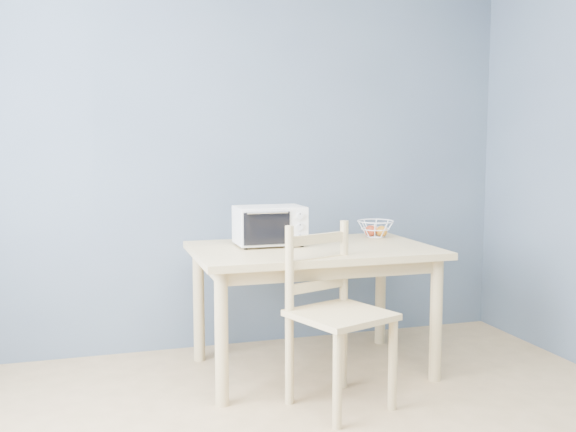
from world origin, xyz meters
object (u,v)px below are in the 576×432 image
object	(u,v)px
fruit_basket	(375,229)
dining_chair	(335,317)
toaster_oven	(267,225)
dining_table	(312,264)

from	to	relation	value
fruit_basket	dining_chair	distance (m)	1.03
toaster_oven	dining_chair	bearing A→B (deg)	-73.27
fruit_basket	dining_chair	size ratio (longest dim) A/B	0.32
dining_table	dining_chair	xyz separation A→B (m)	(-0.05, -0.52, -0.19)
dining_table	dining_chair	bearing A→B (deg)	-95.88
toaster_oven	fruit_basket	size ratio (longest dim) A/B	1.35
dining_table	toaster_oven	xyz separation A→B (m)	(-0.25, 0.12, 0.23)
dining_table	toaster_oven	size ratio (longest dim) A/B	3.48
dining_table	toaster_oven	world-z (taller)	toaster_oven
dining_chair	dining_table	bearing A→B (deg)	63.85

